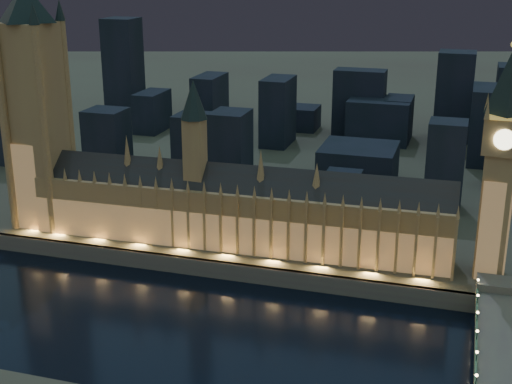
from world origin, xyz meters
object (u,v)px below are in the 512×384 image
(palace_of_westminster, at_px, (234,209))
(elizabeth_tower, at_px, (503,146))
(westminster_bridge, at_px, (502,359))
(victoria_tower, at_px, (35,97))

(palace_of_westminster, relative_size, elizabeth_tower, 1.95)
(palace_of_westminster, height_order, westminster_bridge, palace_of_westminster)
(palace_of_westminster, bearing_deg, westminster_bridge, -28.47)
(palace_of_westminster, distance_m, elizabeth_tower, 122.20)
(elizabeth_tower, bearing_deg, palace_of_westminster, -179.92)
(victoria_tower, height_order, elizabeth_tower, victoria_tower)
(palace_of_westminster, relative_size, westminster_bridge, 1.79)
(westminster_bridge, bearing_deg, victoria_tower, 163.62)
(elizabeth_tower, distance_m, westminster_bridge, 88.55)
(victoria_tower, relative_size, westminster_bridge, 1.16)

